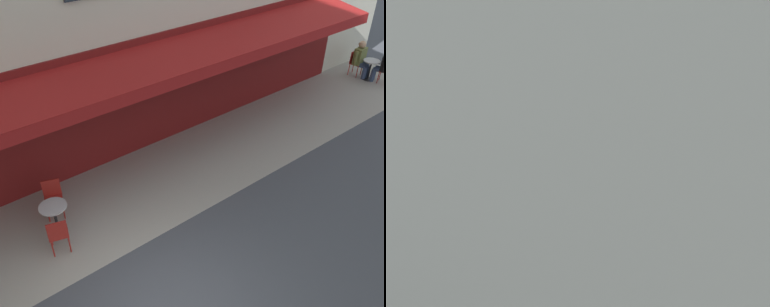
% 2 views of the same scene
% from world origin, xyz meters
% --- Properties ---
extents(ground_plane, '(70.00, 70.00, 0.00)m').
position_xyz_m(ground_plane, '(0.00, 0.00, 0.00)').
color(ground_plane, '#42444C').
extents(sidewalk_cafe_terrace, '(20.50, 3.20, 0.01)m').
position_xyz_m(sidewalk_cafe_terrace, '(-3.25, -3.40, 0.00)').
color(sidewalk_cafe_terrace, gray).
rests_on(sidewalk_cafe_terrace, ground_plane).
extents(corner_building_facade, '(10.12, 17.00, 15.00)m').
position_xyz_m(corner_building_facade, '(13.00, 3.50, 7.50)').
color(corner_building_facade, beige).
rests_on(corner_building_facade, ground_plane).
extents(back_alley_steps, '(2.40, 1.75, 0.60)m').
position_xyz_m(back_alley_steps, '(6.60, -4.59, 0.24)').
color(back_alley_steps, gray).
rests_on(back_alley_steps, ground_plane).
extents(cafe_table_mid_terrace, '(0.60, 0.60, 0.75)m').
position_xyz_m(cafe_table_mid_terrace, '(0.58, -3.31, 0.49)').
color(cafe_table_mid_terrace, black).
rests_on(cafe_table_mid_terrace, ground_plane).
extents(cafe_chair_red_corner_left, '(0.50, 0.50, 0.91)m').
position_xyz_m(cafe_chair_red_corner_left, '(0.76, -2.71, 0.55)').
color(cafe_chair_red_corner_left, maroon).
rests_on(cafe_chair_red_corner_left, ground_plane).
extents(cafe_chair_red_by_window, '(0.51, 0.51, 0.91)m').
position_xyz_m(cafe_chair_red_by_window, '(0.35, -3.91, 0.55)').
color(cafe_chair_red_by_window, maroon).
rests_on(cafe_chair_red_by_window, ground_plane).
extents(walking_pedestrian_in_white, '(0.33, 0.65, 1.59)m').
position_xyz_m(walking_pedestrian_in_white, '(-4.31, 3.02, 0.93)').
color(walking_pedestrian_in_white, navy).
rests_on(walking_pedestrian_in_white, ground_plane).
extents(no_parking_sign, '(0.13, 0.58, 2.60)m').
position_xyz_m(no_parking_sign, '(6.48, -0.36, 1.79)').
color(no_parking_sign, black).
rests_on(no_parking_sign, ground_plane).
extents(potted_plant_entrance_left, '(0.37, 0.37, 0.92)m').
position_xyz_m(potted_plant_entrance_left, '(6.10, -4.39, 0.45)').
color(potted_plant_entrance_left, brown).
rests_on(potted_plant_entrance_left, ground_plane).
extents(potted_plant_under_sign, '(0.63, 0.63, 0.90)m').
position_xyz_m(potted_plant_under_sign, '(6.83, -4.33, 0.49)').
color(potted_plant_under_sign, brown).
rests_on(potted_plant_under_sign, ground_plane).
extents(potted_plant_mid_terrace, '(0.46, 0.46, 0.79)m').
position_xyz_m(potted_plant_mid_terrace, '(3.12, -3.83, 0.42)').
color(potted_plant_mid_terrace, brown).
rests_on(potted_plant_mid_terrace, ground_plane).
extents(potted_plant_by_steps, '(0.37, 0.37, 1.19)m').
position_xyz_m(potted_plant_by_steps, '(6.71, -2.99, 0.58)').
color(potted_plant_by_steps, '#2D2D33').
rests_on(potted_plant_by_steps, ground_plane).
extents(potted_plant_entrance_right, '(0.40, 0.40, 1.09)m').
position_xyz_m(potted_plant_entrance_right, '(3.54, -2.97, 0.53)').
color(potted_plant_entrance_right, brown).
rests_on(potted_plant_entrance_right, ground_plane).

